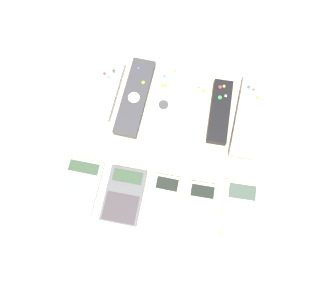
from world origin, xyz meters
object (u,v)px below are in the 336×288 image
object	(u,v)px
calculator_3	(200,211)
remote_2	(164,103)
remote_4	(220,112)
calculator_2	(164,203)
remote_5	(247,117)
remote_0	(106,91)
remote_3	(193,108)
calculator_1	(124,195)
calculator_0	(80,185)
calculator_4	(240,215)
remote_1	(135,97)

from	to	relation	value
calculator_3	remote_2	bearing A→B (deg)	116.46
remote_4	calculator_2	xyz separation A→B (m)	(-0.09, -0.24, -0.00)
remote_2	remote_5	xyz separation A→B (m)	(0.21, -0.00, 0.00)
remote_0	calculator_3	size ratio (longest dim) A/B	1.28
remote_4	calculator_2	size ratio (longest dim) A/B	1.30
remote_0	remote_3	xyz separation A→B (m)	(0.22, -0.01, -0.00)
calculator_1	remote_4	bearing A→B (deg)	52.51
calculator_0	calculator_4	distance (m)	0.37
remote_0	calculator_2	bearing A→B (deg)	-50.12
remote_1	calculator_0	world-z (taller)	remote_1
remote_1	remote_2	size ratio (longest dim) A/B	0.95
remote_0	calculator_1	bearing A→B (deg)	-65.90
remote_3	remote_4	world-z (taller)	remote_4
remote_3	calculator_0	distance (m)	0.33
remote_3	remote_5	size ratio (longest dim) A/B	0.86
remote_2	calculator_3	bearing A→B (deg)	-61.70
remote_2	calculator_1	world-z (taller)	remote_2
remote_1	calculator_0	distance (m)	0.25
calculator_1	calculator_4	bearing A→B (deg)	0.94
calculator_2	remote_1	bearing A→B (deg)	116.67
remote_3	calculator_0	world-z (taller)	remote_3
calculator_2	calculator_0	bearing A→B (deg)	179.06
calculator_3	calculator_4	distance (m)	0.09
calculator_4	calculator_2	bearing A→B (deg)	179.49
remote_2	calculator_2	distance (m)	0.25
remote_1	calculator_2	size ratio (longest dim) A/B	1.64
remote_2	calculator_0	world-z (taller)	remote_2
calculator_1	calculator_3	distance (m)	0.17
remote_5	calculator_0	world-z (taller)	remote_5
remote_2	calculator_4	xyz separation A→B (m)	(0.22, -0.24, -0.00)
remote_0	remote_3	size ratio (longest dim) A/B	0.88
remote_0	calculator_4	world-z (taller)	remote_0
remote_0	calculator_1	world-z (taller)	remote_0
remote_3	calculator_0	size ratio (longest dim) A/B	1.52
remote_0	remote_4	bearing A→B (deg)	1.27
remote_2	calculator_1	bearing A→B (deg)	-100.47
calculator_2	remote_4	bearing A→B (deg)	69.45
remote_1	remote_0	bearing A→B (deg)	179.03
remote_3	remote_0	bearing A→B (deg)	-177.73
remote_4	calculator_1	bearing A→B (deg)	-128.90
remote_5	calculator_1	distance (m)	0.35
remote_5	calculator_1	bearing A→B (deg)	-134.07
remote_4	calculator_3	size ratio (longest dim) A/B	1.32
remote_0	remote_2	size ratio (longest dim) A/B	0.74
remote_5	calculator_1	world-z (taller)	remote_5
calculator_0	calculator_2	bearing A→B (deg)	-0.91
remote_5	calculator_2	xyz separation A→B (m)	(-0.16, -0.24, -0.00)
remote_0	calculator_1	distance (m)	0.26
remote_3	remote_5	world-z (taller)	remote_5
remote_2	calculator_4	size ratio (longest dim) A/B	1.40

